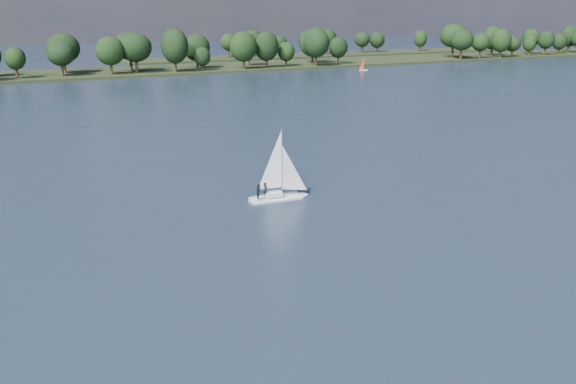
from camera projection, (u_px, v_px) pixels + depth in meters
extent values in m
plane|color=#233342|center=(91.00, 128.00, 120.59)|extent=(700.00, 700.00, 0.00)
cube|color=black|center=(13.00, 78.00, 214.55)|extent=(660.00, 40.00, 1.50)
cube|color=black|center=(334.00, 55.00, 330.42)|extent=(220.00, 30.00, 1.40)
cube|color=white|center=(277.00, 200.00, 74.66)|extent=(6.78, 2.47, 0.78)
cube|color=white|center=(277.00, 193.00, 74.45)|extent=(2.05, 1.35, 0.49)
cylinder|color=silver|center=(277.00, 163.00, 73.46)|extent=(0.12, 0.12, 7.81)
imported|color=black|center=(265.00, 189.00, 73.84)|extent=(0.48, 0.66, 1.68)
imported|color=black|center=(259.00, 191.00, 72.99)|extent=(0.81, 0.95, 1.68)
cube|color=white|center=(364.00, 70.00, 242.18)|extent=(3.36, 2.45, 0.50)
cylinder|color=silver|center=(364.00, 63.00, 241.50)|extent=(0.09, 0.09, 4.48)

